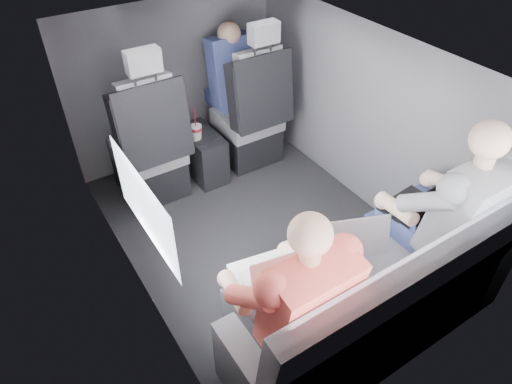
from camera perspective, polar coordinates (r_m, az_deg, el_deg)
floor at (r=3.35m, az=0.59°, el=-5.27°), size 2.60×2.60×0.00m
ceiling at (r=2.59m, az=0.80°, el=16.59°), size 2.60×2.60×0.00m
panel_left at (r=2.63m, az=-15.93°, el=-1.99°), size 0.02×2.60×1.35m
panel_right at (r=3.42m, az=13.54°, el=8.81°), size 0.02×2.60×1.35m
panel_front at (r=3.92m, az=-10.11°, el=13.36°), size 1.80×0.02×1.35m
panel_back at (r=2.24m, az=19.71°, el=-12.22°), size 1.80×0.02×1.35m
side_window at (r=2.27m, az=-13.85°, el=-1.76°), size 0.02×0.75×0.42m
seatbelt at (r=3.55m, az=0.83°, el=13.39°), size 0.35×0.11×0.59m
front_seat_left at (r=3.54m, az=-13.07°, el=4.78°), size 0.52×0.58×1.26m
front_seat_right at (r=3.87m, az=-0.63°, el=8.97°), size 0.52×0.58×1.26m
center_console at (r=3.82m, az=-6.66°, el=4.73°), size 0.24×0.48×0.41m
rear_bench at (r=2.60m, az=13.99°, el=-14.07°), size 1.60×0.57×0.92m
soda_cup at (r=3.60m, az=-7.48°, el=7.45°), size 0.09×0.09×0.28m
laptop_white at (r=2.25m, az=2.18°, el=-10.23°), size 0.38×0.37×0.25m
laptop_silver at (r=2.46m, az=10.88°, el=-5.72°), size 0.40×0.41×0.24m
laptop_black at (r=2.78m, az=19.65°, el=-1.62°), size 0.35×0.33×0.24m
passenger_rear_left at (r=2.17m, az=4.05°, el=-13.32°), size 0.50×0.62×1.23m
passenger_rear_right at (r=2.74m, az=22.29°, el=-2.50°), size 0.54×0.66×1.29m
passenger_front_right at (r=3.89m, az=-3.19°, el=14.77°), size 0.37×0.37×0.72m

